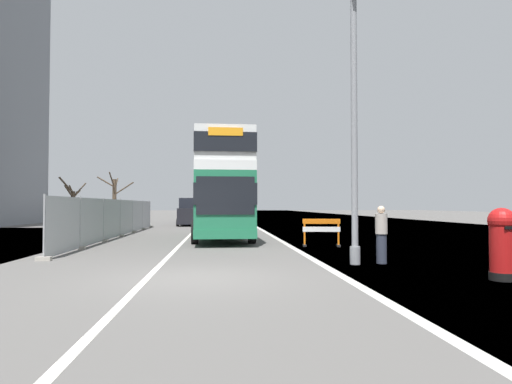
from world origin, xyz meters
TOP-DOWN VIEW (x-y plane):
  - ground at (0.65, 0.07)m, footprint 140.00×280.00m
  - double_decker_bus at (0.69, 12.31)m, footprint 2.94×10.67m
  - lamppost_foreground at (4.38, 1.99)m, footprint 0.29×0.70m
  - red_pillar_postbox at (6.83, -0.86)m, footprint 0.58×0.58m
  - roadworks_barrier at (4.69, 7.43)m, footprint 1.54×0.65m
  - construction_site_fence at (-4.65, 13.77)m, footprint 0.44×20.60m
  - car_oncoming_near at (-1.83, 26.67)m, footprint 1.90×4.52m
  - car_receding_mid at (-2.28, 33.44)m, footprint 1.99×4.36m
  - bare_tree_far_verge_near at (-14.58, 37.25)m, footprint 2.73×2.32m
  - bare_tree_far_verge_mid at (-9.78, 34.83)m, footprint 3.67×2.29m
  - pedestrian_at_kerb at (5.19, 2.11)m, footprint 0.34×0.34m

SIDE VIEW (x-z plane):
  - ground at x=0.65m, z-range -0.10..0.00m
  - roadworks_barrier at x=4.69m, z-range 0.13..1.24m
  - pedestrian_at_kerb at x=5.19m, z-range 0.00..1.64m
  - red_pillar_postbox at x=6.83m, z-range 0.08..1.68m
  - car_receding_mid at x=-2.28m, z-range -0.06..1.95m
  - construction_site_fence at x=-4.65m, z-range -0.04..1.96m
  - car_oncoming_near at x=-1.83m, z-range -0.08..2.17m
  - bare_tree_far_verge_near at x=-14.58m, z-range -0.15..4.48m
  - bare_tree_far_verge_mid at x=-9.78m, z-range -0.05..4.86m
  - double_decker_bus at x=0.69m, z-range 0.15..5.01m
  - lamppost_foreground at x=4.38m, z-range -0.23..7.67m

